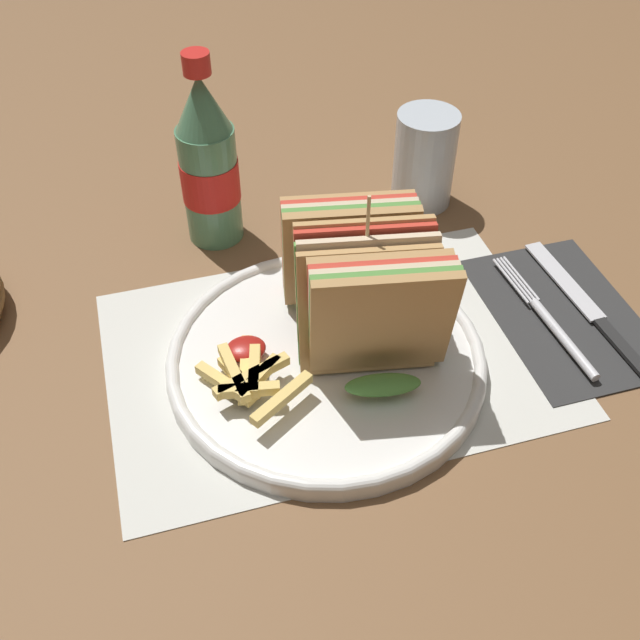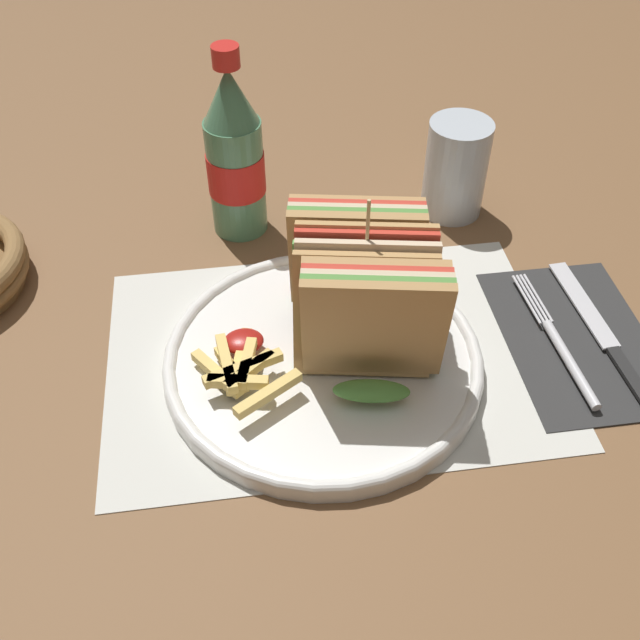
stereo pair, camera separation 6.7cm
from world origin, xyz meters
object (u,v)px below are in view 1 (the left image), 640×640
object	(u,v)px
fork	(553,325)
knife	(588,308)
club_sandwich	(364,288)
coke_bottle_near	(208,164)
glass_near	(424,159)
plate_main	(326,358)

from	to	relation	value
fork	knife	xyz separation A→B (m)	(0.05, 0.01, -0.00)
club_sandwich	coke_bottle_near	world-z (taller)	coke_bottle_near
knife	glass_near	size ratio (longest dim) A/B	1.89
coke_bottle_near	club_sandwich	bearing A→B (deg)	-65.18
plate_main	glass_near	bearing A→B (deg)	50.93
plate_main	coke_bottle_near	world-z (taller)	coke_bottle_near
club_sandwich	glass_near	bearing A→B (deg)	55.76
coke_bottle_near	glass_near	world-z (taller)	coke_bottle_near
plate_main	club_sandwich	bearing A→B (deg)	17.89
club_sandwich	glass_near	distance (m)	0.25
knife	coke_bottle_near	world-z (taller)	coke_bottle_near
club_sandwich	fork	xyz separation A→B (m)	(0.18, -0.03, -0.07)
plate_main	knife	size ratio (longest dim) A/B	1.40
club_sandwich	knife	bearing A→B (deg)	-3.62
plate_main	club_sandwich	xyz separation A→B (m)	(0.04, 0.01, 0.07)
knife	glass_near	xyz separation A→B (m)	(-0.09, 0.22, 0.05)
club_sandwich	fork	distance (m)	0.20
club_sandwich	glass_near	world-z (taller)	club_sandwich
coke_bottle_near	glass_near	distance (m)	0.24
club_sandwich	glass_near	size ratio (longest dim) A/B	1.66
coke_bottle_near	plate_main	bearing A→B (deg)	-74.83
knife	fork	bearing A→B (deg)	-165.79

